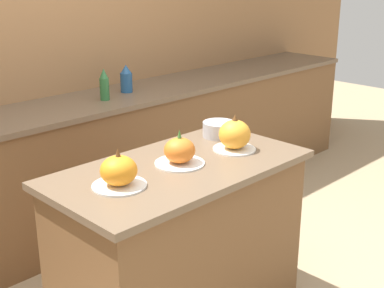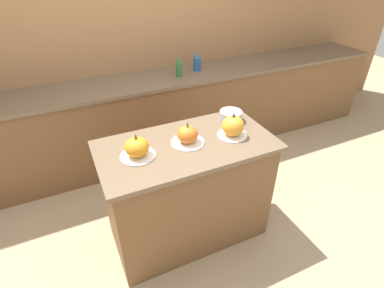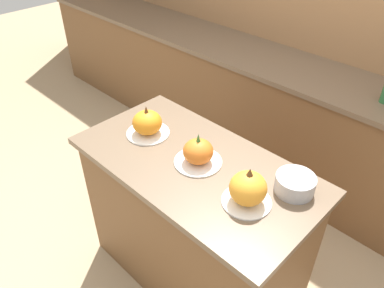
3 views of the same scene
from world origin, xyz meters
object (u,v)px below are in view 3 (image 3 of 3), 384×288
pumpkin_cake_left (148,123)px  pumpkin_cake_right (248,189)px  mixing_bowl (295,184)px  pumpkin_cake_center (198,153)px

pumpkin_cake_left → pumpkin_cake_right: size_ratio=1.08×
mixing_bowl → pumpkin_cake_center: bearing=-160.8°
pumpkin_cake_right → mixing_bowl: bearing=62.3°
pumpkin_cake_right → pumpkin_cake_center: bearing=171.7°
pumpkin_cake_right → pumpkin_cake_left: bearing=176.5°
pumpkin_cake_center → mixing_bowl: (0.44, 0.15, -0.02)m
pumpkin_cake_left → pumpkin_cake_right: (0.70, -0.04, 0.01)m
pumpkin_cake_left → pumpkin_cake_right: 0.70m
pumpkin_cake_center → mixing_bowl: pumpkin_cake_center is taller
pumpkin_cake_left → mixing_bowl: pumpkin_cake_left is taller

